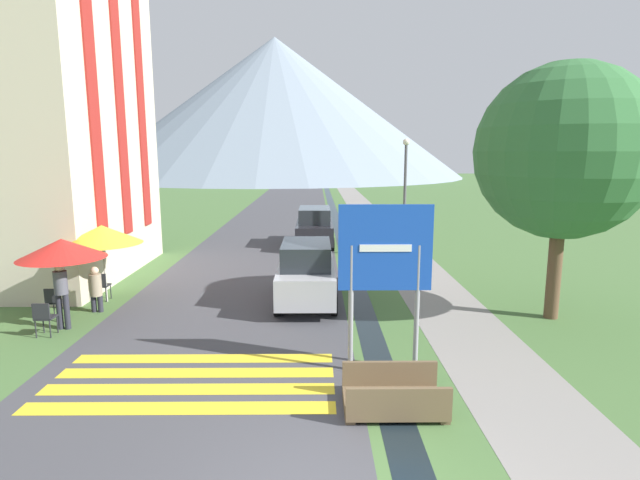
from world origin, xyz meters
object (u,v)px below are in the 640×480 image
parked_car_far (315,227)px  cafe_umbrella_front_red (62,249)px  footbridge (394,397)px  hotel_building (42,87)px  road_sign (385,263)px  cafe_chair_near_right (55,300)px  cafe_umbrella_middle_yellow (102,235)px  person_standing_terrace (61,291)px  person_seated_near (96,287)px  parked_car_near (306,272)px  streetlamp (405,188)px  cafe_chair_middle (101,284)px  cafe_chair_nearest (44,316)px  tree_by_path (564,152)px

parked_car_far → cafe_umbrella_front_red: 12.56m
footbridge → cafe_umbrella_front_red: cafe_umbrella_front_red is taller
parked_car_far → hotel_building: bearing=-148.8°
cafe_umbrella_front_red → road_sign: bearing=-20.4°
cafe_chair_near_right → cafe_umbrella_middle_yellow: size_ratio=0.37×
person_standing_terrace → parked_car_far: bearing=61.0°
road_sign → cafe_umbrella_front_red: road_sign is taller
road_sign → person_standing_terrace: (-7.63, 2.45, -1.23)m
person_seated_near → parked_car_near: bearing=8.0°
cafe_chair_near_right → streetlamp: (10.54, 7.80, 2.41)m
parked_car_near → cafe_umbrella_middle_yellow: bearing=178.4°
footbridge → streetlamp: size_ratio=0.35×
hotel_building → parked_car_near: bearing=-21.1°
road_sign → cafe_chair_middle: size_ratio=3.96×
cafe_chair_middle → cafe_umbrella_front_red: 2.43m
cafe_chair_near_right → cafe_umbrella_middle_yellow: 2.27m
hotel_building → cafe_chair_nearest: (2.80, -6.17, -6.01)m
cafe_chair_middle → tree_by_path: 13.28m
hotel_building → footbridge: 15.67m
parked_car_far → cafe_umbrella_middle_yellow: bearing=-124.5°
cafe_chair_nearest → person_seated_near: 1.94m
cafe_chair_nearest → tree_by_path: 13.36m
cafe_umbrella_front_red → parked_car_near: bearing=15.8°
parked_car_far → streetlamp: 5.01m
streetlamp → cafe_umbrella_front_red: bearing=-141.1°
parked_car_near → tree_by_path: bearing=-12.1°
road_sign → cafe_chair_nearest: 8.23m
cafe_chair_nearest → hotel_building: bearing=101.9°
parked_car_near → tree_by_path: (6.54, -1.40, 3.45)m
footbridge → cafe_umbrella_middle_yellow: 10.00m
person_standing_terrace → person_seated_near: bearing=79.9°
hotel_building → cafe_umbrella_front_red: hotel_building is taller
road_sign → cafe_umbrella_middle_yellow: (-7.53, 4.78, -0.21)m
road_sign → footbridge: 2.54m
person_standing_terrace → tree_by_path: bearing=3.4°
hotel_building → parked_car_far: (9.21, 5.59, -5.61)m
cafe_umbrella_middle_yellow → tree_by_path: size_ratio=0.35×
cafe_chair_near_right → cafe_umbrella_front_red: bearing=-19.6°
road_sign → streetlamp: streetlamp is taller
hotel_building → cafe_chair_near_right: bearing=-63.9°
tree_by_path → streetlamp: bearing=108.4°
cafe_chair_near_right → road_sign: bearing=-6.7°
parked_car_far → tree_by_path: (6.32, -10.47, 3.44)m
road_sign → parked_car_far: bearing=95.9°
parked_car_far → tree_by_path: size_ratio=0.66×
cafe_chair_nearest → cafe_umbrella_middle_yellow: size_ratio=0.37×
cafe_chair_nearest → person_standing_terrace: size_ratio=0.50×
cafe_chair_nearest → person_seated_near: size_ratio=0.67×
road_sign → person_seated_near: (-7.39, 3.81, -1.51)m
cafe_chair_middle → cafe_umbrella_front_red: size_ratio=0.38×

